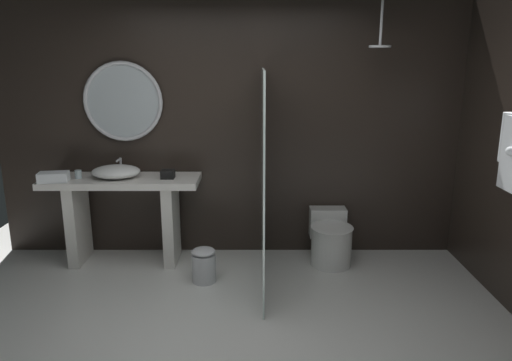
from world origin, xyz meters
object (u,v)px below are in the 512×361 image
Objects in this scene: folded_hand_towel at (54,177)px; tissue_box at (168,174)px; vessel_sink at (116,172)px; rain_shower_head at (380,41)px; toilet at (330,240)px; tumbler_cup at (78,174)px; waste_bin at (204,265)px; round_wall_mirror at (123,102)px.

tissue_box is at bearing 7.31° from folded_hand_towel.
vessel_sink is 1.17× the size of rain_shower_head.
tissue_box is at bearing 178.04° from rain_shower_head.
toilet is at bearing -0.84° from vessel_sink.
tumbler_cup is at bearing 179.92° from toilet.
rain_shower_head is 1.95m from toilet.
waste_bin is (-1.59, -0.38, -1.99)m from rain_shower_head.
vessel_sink is 1.26m from waste_bin.
toilet is at bearing -0.40° from tissue_box.
rain_shower_head is 3.27m from folded_hand_towel.
folded_hand_towel is at bearing -172.69° from tissue_box.
vessel_sink is 1.74× the size of folded_hand_towel.
tumbler_cup is 0.83m from round_wall_mirror.
round_wall_mirror is 2.48m from toilet.
tissue_box reaches higher than toilet.
tumbler_cup reaches higher than waste_bin.
tissue_box is (0.87, 0.01, -0.00)m from tumbler_cup.
tumbler_cup is 0.30× the size of folded_hand_towel.
round_wall_mirror is (-0.46, 0.26, 0.68)m from tissue_box.
tumbler_cup is 2.56m from toilet.
toilet is (2.11, -0.03, -0.69)m from vessel_sink.
toilet is (-0.36, 0.06, -1.91)m from rain_shower_head.
round_wall_mirror is at bearing 139.64° from waste_bin.
tissue_box is at bearing -2.24° from vessel_sink.
toilet is at bearing -0.08° from tumbler_cup.
rain_shower_head is at bearing -1.20° from tumbler_cup.
vessel_sink is 3.72× the size of tissue_box.
round_wall_mirror reaches higher than toilet.
round_wall_mirror reaches higher than tumbler_cup.
tumbler_cup is 0.13× the size of toilet.
rain_shower_head is at bearing -2.01° from vessel_sink.
vessel_sink is 1.44× the size of waste_bin.
tumbler_cup is 1.52m from waste_bin.
rain_shower_head reaches higher than waste_bin.
vessel_sink is 0.36m from tumbler_cup.
tissue_box is 0.16× the size of round_wall_mirror.
rain_shower_head is 2.58m from waste_bin.
rain_shower_head reaches higher than round_wall_mirror.
waste_bin is at bearing -160.28° from toilet.
tissue_box is 0.32× the size of rain_shower_head.
tissue_box is at bearing 179.60° from toilet.
rain_shower_head is at bearing -8.75° from toilet.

